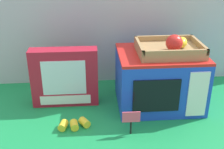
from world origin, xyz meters
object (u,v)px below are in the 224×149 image
food_groups_crate (171,48)px  loose_toy_banana (74,124)px  toy_microwave (159,79)px  cookie_set_box (65,77)px  price_sign (131,119)px

food_groups_crate → loose_toy_banana: (-0.42, -0.15, -0.26)m
toy_microwave → cookie_set_box: (-0.42, 0.03, 0.01)m
food_groups_crate → cookie_set_box: size_ratio=0.91×
toy_microwave → loose_toy_banana: size_ratio=2.82×
toy_microwave → price_sign: size_ratio=3.72×
price_sign → loose_toy_banana: price_sign is taller
price_sign → toy_microwave: bearing=55.1°
food_groups_crate → cookie_set_box: (-0.46, 0.05, -0.14)m
loose_toy_banana → cookie_set_box: bearing=102.3°
toy_microwave → food_groups_crate: food_groups_crate is taller
food_groups_crate → price_sign: 0.35m
toy_microwave → price_sign: toy_microwave is taller
toy_microwave → price_sign: (-0.16, -0.23, -0.06)m
food_groups_crate → price_sign: (-0.19, -0.21, -0.21)m
toy_microwave → food_groups_crate: (0.03, -0.02, 0.15)m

